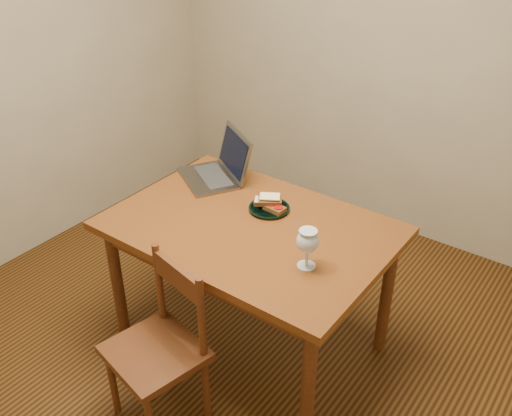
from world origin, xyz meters
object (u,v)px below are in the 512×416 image
Objects in this scene: chair at (158,342)px; laptop at (220,166)px; plate at (269,209)px; milk_glass at (307,249)px; table at (250,240)px.

laptop is (-0.37, 0.89, 0.36)m from chair.
laptop reaches higher than plate.
laptop is (-0.80, 0.40, -0.03)m from milk_glass.
table is 0.64m from chair.
milk_glass is 0.40× the size of laptop.
chair is 0.75m from milk_glass.
plate is at bearing 91.53° from table.
laptop is at bearing 124.70° from chair.
chair is at bearing -131.45° from milk_glass.
table is 0.19m from plate.
laptop reaches higher than table.
chair is 0.99× the size of laptop.
chair is at bearing -92.83° from plate.
chair is at bearing -93.99° from table.
table is 2.85× the size of laptop.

